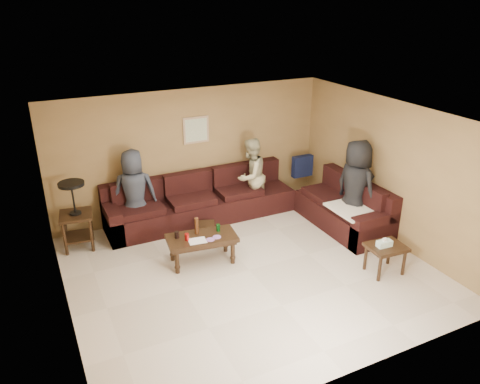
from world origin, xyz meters
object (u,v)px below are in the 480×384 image
Objects in this scene: sectional_sofa at (251,207)px; person_right at (355,187)px; person_middle at (251,176)px; waste_bin at (207,232)px; side_table_right at (386,249)px; person_left at (135,192)px; end_table_left at (76,214)px; coffee_table at (202,240)px.

person_right is (1.53, -1.15, 0.56)m from sectional_sofa.
waste_bin is at bearing 1.62° from person_middle.
side_table_right is 4.44m from person_left.
sectional_sofa is 1.99m from person_right.
sectional_sofa is at bearing -8.08° from end_table_left.
sectional_sofa is 3.02× the size of person_middle.
person_right reaches higher than waste_bin.
person_middle is (2.30, -0.13, -0.03)m from person_left.
waste_bin is 0.19× the size of person_right.
end_table_left is at bearing 171.92° from sectional_sofa.
waste_bin is 2.80m from person_right.
person_left is at bearing 135.95° from side_table_right.
waste_bin is at bearing 156.05° from person_left.
person_middle is (-0.88, 2.95, 0.36)m from side_table_right.
coffee_table is (-1.40, -0.94, 0.08)m from sectional_sofa.
person_left is at bearing 114.54° from coffee_table.
coffee_table is at bearing 76.27° from person_right.
sectional_sofa is 3.79× the size of end_table_left.
end_table_left is 2.28m from waste_bin.
person_middle reaches higher than sectional_sofa.
person_middle is 0.87× the size of person_right.
person_right reaches higher than person_middle.
sectional_sofa is at bearing 33.94° from coffee_table.
person_left reaches higher than side_table_right.
coffee_table is 0.78× the size of person_middle.
coffee_table is 0.77m from waste_bin.
coffee_table is 2.94m from side_table_right.
coffee_table is 0.98× the size of end_table_left.
person_middle is at bearing 29.89° from person_right.
coffee_table is 2.15m from person_middle.
sectional_sofa is 3.89× the size of coffee_table.
sectional_sofa is 1.68m from coffee_table.
waste_bin is (-1.05, -0.29, -0.16)m from sectional_sofa.
sectional_sofa is at bearing 113.59° from side_table_right.
person_left is at bearing -32.02° from person_middle.
person_left is (-3.18, 3.07, 0.39)m from side_table_right.
sectional_sofa is at bearing 43.41° from person_right.
person_right reaches higher than side_table_right.
end_table_left is at bearing 145.19° from side_table_right.
person_left is (-2.08, 0.57, 0.48)m from sectional_sofa.
coffee_table is 0.75× the size of person_left.
side_table_right reaches higher than waste_bin.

